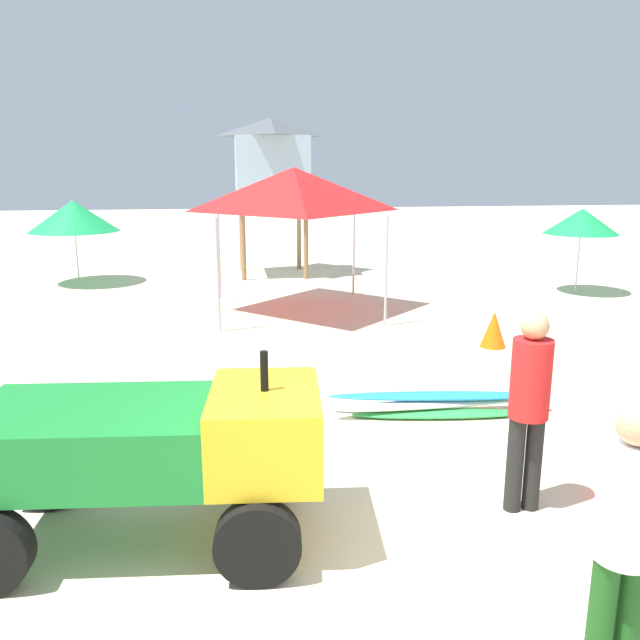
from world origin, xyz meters
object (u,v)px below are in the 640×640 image
lifeguard_tower (271,163)px  cooler_box (635,475)px  utility_cart (156,446)px  beach_umbrella_mid (582,221)px  traffic_cone_far (94,405)px  popup_canopy (294,189)px  beach_umbrella_left (73,216)px  surfboard_pile (437,404)px  lifeguard_near_right (625,532)px  traffic_cone_near (494,329)px  lifeguard_near_left (529,399)px

lifeguard_tower → cooler_box: 12.66m
lifeguard_tower → utility_cart: bearing=-98.2°
beach_umbrella_mid → traffic_cone_far: size_ratio=3.48×
beach_umbrella_mid → popup_canopy: bearing=-172.3°
beach_umbrella_left → traffic_cone_far: beach_umbrella_left is taller
utility_cart → lifeguard_tower: (1.76, 12.27, 2.06)m
surfboard_pile → cooler_box: (1.08, -2.09, 0.08)m
surfboard_pile → lifeguard_near_right: bearing=-94.9°
popup_canopy → beach_umbrella_mid: 6.54m
utility_cart → lifeguard_tower: bearing=81.8°
utility_cart → cooler_box: bearing=1.4°
traffic_cone_near → lifeguard_near_left: bearing=-110.3°
lifeguard_near_left → traffic_cone_near: bearing=69.7°
popup_canopy → cooler_box: (2.12, -7.78, -2.15)m
surfboard_pile → lifeguard_near_left: 2.30m
beach_umbrella_left → cooler_box: 13.55m
lifeguard_tower → beach_umbrella_left: 4.97m
surfboard_pile → popup_canopy: bearing=100.3°
beach_umbrella_mid → lifeguard_near_right: bearing=-118.6°
lifeguard_near_left → cooler_box: (1.05, 0.04, -0.77)m
popup_canopy → beach_umbrella_left: popup_canopy is taller
lifeguard_near_left → popup_canopy: bearing=97.7°
lifeguard_near_left → lifeguard_near_right: bearing=-101.2°
beach_umbrella_mid → utility_cart: bearing=-133.5°
beach_umbrella_mid → traffic_cone_near: 5.51m
lifeguard_tower → cooler_box: lifeguard_tower is taller
lifeguard_near_right → beach_umbrella_mid: beach_umbrella_mid is taller
cooler_box → popup_canopy: bearing=105.2°
lifeguard_near_right → lifeguard_tower: 14.23m
utility_cart → traffic_cone_far: size_ratio=4.88×
beach_umbrella_left → cooler_box: (7.00, -11.52, -1.42)m
utility_cart → lifeguard_tower: 12.57m
surfboard_pile → beach_umbrella_left: (-5.92, 9.42, 1.50)m
utility_cart → lifeguard_tower: size_ratio=0.67×
surfboard_pile → beach_umbrella_mid: (5.40, 6.56, 1.48)m
popup_canopy → cooler_box: bearing=-74.8°
beach_umbrella_mid → traffic_cone_near: size_ratio=3.27×
utility_cart → surfboard_pile: (2.91, 2.19, -0.66)m
surfboard_pile → popup_canopy: size_ratio=0.87×
lifeguard_near_left → traffic_cone_near: lifeguard_near_left is taller
lifeguard_near_left → traffic_cone_near: (1.76, 4.75, -0.68)m
lifeguard_near_left → cooler_box: 1.30m
lifeguard_near_right → popup_canopy: 9.81m
surfboard_pile → popup_canopy: popup_canopy is taller
surfboard_pile → cooler_box: cooler_box is taller
lifeguard_near_left → beach_umbrella_left: 13.01m
surfboard_pile → lifeguard_near_right: (-0.34, -4.00, 0.82)m
traffic_cone_near → beach_umbrella_left: bearing=138.5°
lifeguard_near_right → lifeguard_tower: lifeguard_tower is taller
utility_cart → traffic_cone_far: 2.54m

